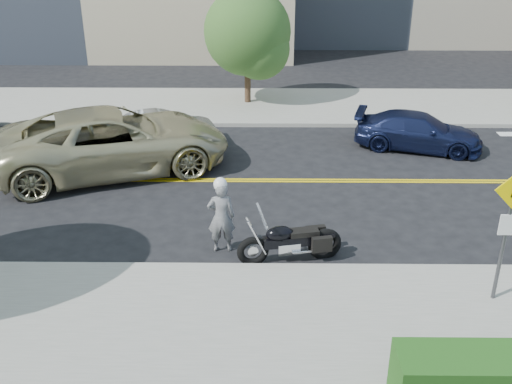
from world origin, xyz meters
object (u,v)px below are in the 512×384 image
at_px(motorcycle, 291,233).
at_px(motorcyclist, 221,215).
at_px(suv, 113,141).
at_px(parked_car_silver, 162,130).
at_px(pedestrian_sign, 508,222).
at_px(parked_car_blue, 418,131).

bearing_deg(motorcycle, motorcyclist, 153.60).
relative_size(motorcycle, suv, 0.34).
xyz_separation_m(motorcyclist, parked_car_silver, (-2.49, 6.96, -0.33)).
relative_size(pedestrian_sign, motorcyclist, 1.56).
relative_size(pedestrian_sign, motorcycle, 1.24).
distance_m(motorcyclist, suv, 6.13).
relative_size(pedestrian_sign, parked_car_blue, 0.70).
xyz_separation_m(pedestrian_sign, motorcyclist, (-5.82, 2.15, -1.00)).
xyz_separation_m(motorcycle, suv, (-5.32, 5.34, 0.26)).
bearing_deg(parked_car_silver, motorcyclist, -177.56).
relative_size(pedestrian_sign, parked_car_silver, 0.79).
distance_m(motorcyclist, parked_car_silver, 7.40).
relative_size(motorcyclist, parked_car_silver, 0.51).
bearing_deg(parked_car_blue, motorcycle, 163.19).
relative_size(suv, parked_car_silver, 1.89).
distance_m(pedestrian_sign, parked_car_silver, 12.40).
distance_m(pedestrian_sign, motorcycle, 4.68).
bearing_deg(parked_car_silver, pedestrian_sign, -154.87).
distance_m(parked_car_silver, parked_car_blue, 8.82).
height_order(motorcyclist, suv, suv).
xyz_separation_m(pedestrian_sign, parked_car_blue, (0.52, 9.11, -1.34)).
bearing_deg(motorcycle, pedestrian_sign, -33.65).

